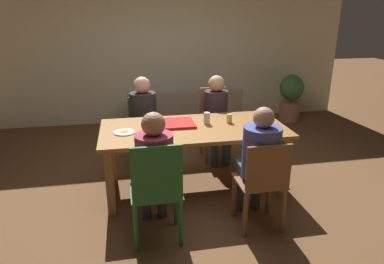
{
  "coord_description": "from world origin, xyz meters",
  "views": [
    {
      "loc": [
        -0.72,
        -3.66,
        2.03
      ],
      "look_at": [
        0.0,
        0.1,
        0.68
      ],
      "focal_mm": 32.63,
      "sensor_mm": 36.0,
      "label": 1
    }
  ],
  "objects_px": {
    "chair_2": "(262,183)",
    "person_2": "(259,156)",
    "person_3": "(217,111)",
    "potted_plant": "(291,96)",
    "drinking_glass_0": "(229,118)",
    "chair_0": "(144,125)",
    "pizza_box_0": "(177,123)",
    "chair_1": "(157,190)",
    "person_0": "(143,113)",
    "drinking_glass_1": "(207,118)",
    "person_1": "(154,164)",
    "chair_3": "(214,119)",
    "plate_1": "(257,131)",
    "plate_0": "(144,138)",
    "couch": "(183,116)",
    "dining_table": "(194,135)",
    "plate_2": "(124,132)"
  },
  "relations": [
    {
      "from": "chair_0",
      "to": "plate_1",
      "type": "xyz_separation_m",
      "value": [
        1.16,
        -1.24,
        0.27
      ]
    },
    {
      "from": "person_3",
      "to": "potted_plant",
      "type": "relative_size",
      "value": 1.35
    },
    {
      "from": "person_1",
      "to": "person_3",
      "type": "distance_m",
      "value": 1.86
    },
    {
      "from": "person_0",
      "to": "potted_plant",
      "type": "distance_m",
      "value": 3.18
    },
    {
      "from": "chair_0",
      "to": "pizza_box_0",
      "type": "distance_m",
      "value": 0.95
    },
    {
      "from": "person_0",
      "to": "chair_2",
      "type": "distance_m",
      "value": 2.03
    },
    {
      "from": "drinking_glass_0",
      "to": "chair_0",
      "type": "bearing_deg",
      "value": 137.37
    },
    {
      "from": "chair_2",
      "to": "person_2",
      "type": "xyz_separation_m",
      "value": [
        -0.0,
        0.13,
        0.23
      ]
    },
    {
      "from": "drinking_glass_1",
      "to": "chair_2",
      "type": "bearing_deg",
      "value": -73.6
    },
    {
      "from": "drinking_glass_1",
      "to": "potted_plant",
      "type": "relative_size",
      "value": 0.15
    },
    {
      "from": "drinking_glass_0",
      "to": "drinking_glass_1",
      "type": "distance_m",
      "value": 0.27
    },
    {
      "from": "chair_0",
      "to": "dining_table",
      "type": "bearing_deg",
      "value": -61.85
    },
    {
      "from": "pizza_box_0",
      "to": "drinking_glass_0",
      "type": "height_order",
      "value": "drinking_glass_0"
    },
    {
      "from": "chair_1",
      "to": "potted_plant",
      "type": "height_order",
      "value": "chair_1"
    },
    {
      "from": "chair_1",
      "to": "plate_2",
      "type": "distance_m",
      "value": 0.98
    },
    {
      "from": "person_2",
      "to": "couch",
      "type": "distance_m",
      "value": 2.92
    },
    {
      "from": "chair_3",
      "to": "chair_0",
      "type": "bearing_deg",
      "value": 177.09
    },
    {
      "from": "drinking_glass_0",
      "to": "drinking_glass_1",
      "type": "height_order",
      "value": "drinking_glass_1"
    },
    {
      "from": "person_3",
      "to": "drinking_glass_1",
      "type": "distance_m",
      "value": 0.75
    },
    {
      "from": "person_0",
      "to": "potted_plant",
      "type": "xyz_separation_m",
      "value": [
        2.83,
        1.44,
        -0.24
      ]
    },
    {
      "from": "couch",
      "to": "plate_1",
      "type": "bearing_deg",
      "value": -79.82
    },
    {
      "from": "person_0",
      "to": "chair_2",
      "type": "height_order",
      "value": "person_0"
    },
    {
      "from": "chair_1",
      "to": "pizza_box_0",
      "type": "bearing_deg",
      "value": 72.39
    },
    {
      "from": "chair_1",
      "to": "drinking_glass_1",
      "type": "height_order",
      "value": "chair_1"
    },
    {
      "from": "dining_table",
      "to": "chair_0",
      "type": "bearing_deg",
      "value": 118.15
    },
    {
      "from": "pizza_box_0",
      "to": "potted_plant",
      "type": "height_order",
      "value": "potted_plant"
    },
    {
      "from": "person_2",
      "to": "couch",
      "type": "relative_size",
      "value": 0.64
    },
    {
      "from": "person_3",
      "to": "drinking_glass_1",
      "type": "xyz_separation_m",
      "value": [
        -0.3,
        -0.67,
        0.12
      ]
    },
    {
      "from": "dining_table",
      "to": "drinking_glass_1",
      "type": "bearing_deg",
      "value": 28.25
    },
    {
      "from": "chair_2",
      "to": "person_3",
      "type": "xyz_separation_m",
      "value": [
        0.0,
        1.69,
        0.22
      ]
    },
    {
      "from": "potted_plant",
      "to": "chair_0",
      "type": "bearing_deg",
      "value": -155.22
    },
    {
      "from": "person_1",
      "to": "drinking_glass_1",
      "type": "xyz_separation_m",
      "value": [
        0.69,
        0.91,
        0.12
      ]
    },
    {
      "from": "chair_3",
      "to": "drinking_glass_1",
      "type": "xyz_separation_m",
      "value": [
        -0.3,
        -0.82,
        0.29
      ]
    },
    {
      "from": "couch",
      "to": "pizza_box_0",
      "type": "bearing_deg",
      "value": -101.47
    },
    {
      "from": "plate_1",
      "to": "dining_table",
      "type": "bearing_deg",
      "value": 156.88
    },
    {
      "from": "person_0",
      "to": "plate_2",
      "type": "relative_size",
      "value": 5.17
    },
    {
      "from": "drinking_glass_1",
      "to": "person_1",
      "type": "bearing_deg",
      "value": -127.3
    },
    {
      "from": "pizza_box_0",
      "to": "drinking_glass_0",
      "type": "relative_size",
      "value": 3.8
    },
    {
      "from": "person_2",
      "to": "potted_plant",
      "type": "bearing_deg",
      "value": 59.12
    },
    {
      "from": "plate_0",
      "to": "dining_table",
      "type": "bearing_deg",
      "value": 25.01
    },
    {
      "from": "chair_0",
      "to": "drinking_glass_0",
      "type": "distance_m",
      "value": 1.34
    },
    {
      "from": "person_3",
      "to": "plate_1",
      "type": "height_order",
      "value": "person_3"
    },
    {
      "from": "person_0",
      "to": "person_1",
      "type": "xyz_separation_m",
      "value": [
        0.0,
        -1.65,
        0.0
      ]
    },
    {
      "from": "potted_plant",
      "to": "plate_0",
      "type": "bearing_deg",
      "value": -138.67
    },
    {
      "from": "dining_table",
      "to": "chair_0",
      "type": "relative_size",
      "value": 2.34
    },
    {
      "from": "person_3",
      "to": "potted_plant",
      "type": "height_order",
      "value": "person_3"
    },
    {
      "from": "person_2",
      "to": "plate_0",
      "type": "relative_size",
      "value": 5.96
    },
    {
      "from": "person_0",
      "to": "chair_1",
      "type": "height_order",
      "value": "person_0"
    },
    {
      "from": "plate_0",
      "to": "chair_2",
      "type": "bearing_deg",
      "value": -31.96
    },
    {
      "from": "person_3",
      "to": "plate_0",
      "type": "height_order",
      "value": "person_3"
    }
  ]
}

